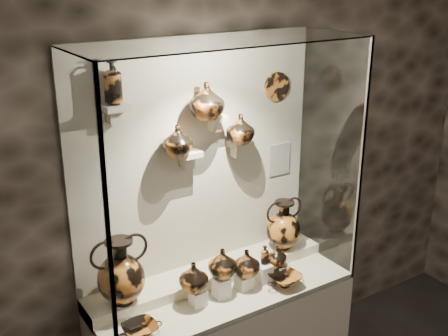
# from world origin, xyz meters

# --- Properties ---
(wall_back) EXTENTS (5.00, 0.02, 3.20)m
(wall_back) POSITION_xyz_m (0.00, 2.50, 1.60)
(wall_back) COLOR black
(wall_back) RESTS_ON ground
(front_tier) EXTENTS (1.68, 0.58, 0.03)m
(front_tier) POSITION_xyz_m (0.00, 2.18, 0.82)
(front_tier) COLOR beige
(front_tier) RESTS_ON plinth
(rear_tier) EXTENTS (1.70, 0.25, 0.10)m
(rear_tier) POSITION_xyz_m (0.00, 2.35, 0.85)
(rear_tier) COLOR beige
(rear_tier) RESTS_ON plinth
(back_panel) EXTENTS (1.70, 0.03, 1.60)m
(back_panel) POSITION_xyz_m (0.00, 2.50, 1.60)
(back_panel) COLOR beige
(back_panel) RESTS_ON plinth
(glass_front) EXTENTS (1.70, 0.01, 1.60)m
(glass_front) POSITION_xyz_m (0.00, 1.88, 1.60)
(glass_front) COLOR white
(glass_front) RESTS_ON plinth
(glass_left) EXTENTS (0.01, 0.60, 1.60)m
(glass_left) POSITION_xyz_m (-0.85, 2.18, 1.60)
(glass_left) COLOR white
(glass_left) RESTS_ON plinth
(glass_right) EXTENTS (0.01, 0.60, 1.60)m
(glass_right) POSITION_xyz_m (0.85, 2.18, 1.60)
(glass_right) COLOR white
(glass_right) RESTS_ON plinth
(glass_top) EXTENTS (1.70, 0.60, 0.01)m
(glass_top) POSITION_xyz_m (0.00, 2.18, 2.40)
(glass_top) COLOR white
(glass_top) RESTS_ON back_panel
(frame_post_left) EXTENTS (0.02, 0.02, 1.60)m
(frame_post_left) POSITION_xyz_m (-0.84, 1.89, 1.60)
(frame_post_left) COLOR gray
(frame_post_left) RESTS_ON plinth
(frame_post_right) EXTENTS (0.02, 0.02, 1.60)m
(frame_post_right) POSITION_xyz_m (0.84, 1.89, 1.60)
(frame_post_right) COLOR gray
(frame_post_right) RESTS_ON plinth
(pedestal_a) EXTENTS (0.09, 0.09, 0.10)m
(pedestal_a) POSITION_xyz_m (-0.22, 2.13, 0.88)
(pedestal_a) COLOR silver
(pedestal_a) RESTS_ON front_tier
(pedestal_b) EXTENTS (0.09, 0.09, 0.13)m
(pedestal_b) POSITION_xyz_m (-0.05, 2.13, 0.90)
(pedestal_b) COLOR silver
(pedestal_b) RESTS_ON front_tier
(pedestal_c) EXTENTS (0.09, 0.09, 0.09)m
(pedestal_c) POSITION_xyz_m (0.12, 2.13, 0.88)
(pedestal_c) COLOR silver
(pedestal_c) RESTS_ON front_tier
(pedestal_d) EXTENTS (0.09, 0.09, 0.12)m
(pedestal_d) POSITION_xyz_m (0.28, 2.13, 0.89)
(pedestal_d) COLOR silver
(pedestal_d) RESTS_ON front_tier
(pedestal_e) EXTENTS (0.09, 0.09, 0.08)m
(pedestal_e) POSITION_xyz_m (0.42, 2.13, 0.87)
(pedestal_e) COLOR silver
(pedestal_e) RESTS_ON front_tier
(bracket_ul) EXTENTS (0.14, 0.12, 0.04)m
(bracket_ul) POSITION_xyz_m (-0.55, 2.42, 2.05)
(bracket_ul) COLOR beige
(bracket_ul) RESTS_ON back_panel
(bracket_ca) EXTENTS (0.14, 0.12, 0.04)m
(bracket_ca) POSITION_xyz_m (-0.10, 2.42, 1.70)
(bracket_ca) COLOR beige
(bracket_ca) RESTS_ON back_panel
(bracket_cb) EXTENTS (0.10, 0.12, 0.04)m
(bracket_cb) POSITION_xyz_m (0.10, 2.42, 1.90)
(bracket_cb) COLOR beige
(bracket_cb) RESTS_ON back_panel
(bracket_cc) EXTENTS (0.14, 0.12, 0.04)m
(bracket_cc) POSITION_xyz_m (0.28, 2.42, 1.70)
(bracket_cc) COLOR beige
(bracket_cc) RESTS_ON back_panel
(amphora_left) EXTENTS (0.38, 0.38, 0.41)m
(amphora_left) POSITION_xyz_m (-0.63, 2.30, 1.11)
(amphora_left) COLOR #B06221
(amphora_left) RESTS_ON rear_tier
(amphora_right) EXTENTS (0.31, 0.31, 0.36)m
(amphora_right) POSITION_xyz_m (0.59, 2.32, 1.08)
(amphora_right) COLOR #B06221
(amphora_right) RESTS_ON rear_tier
(jug_a) EXTENTS (0.24, 0.24, 0.19)m
(jug_a) POSITION_xyz_m (-0.24, 2.15, 1.02)
(jug_a) COLOR #B06221
(jug_a) RESTS_ON pedestal_a
(jug_b) EXTENTS (0.23, 0.23, 0.19)m
(jug_b) POSITION_xyz_m (-0.03, 2.15, 1.05)
(jug_b) COLOR #B15C1F
(jug_b) RESTS_ON pedestal_b
(jug_c) EXTENTS (0.21, 0.21, 0.18)m
(jug_c) POSITION_xyz_m (0.14, 2.13, 1.01)
(jug_c) COLOR #B06221
(jug_c) RESTS_ON pedestal_c
(jug_e) EXTENTS (0.17, 0.17, 0.14)m
(jug_e) POSITION_xyz_m (0.39, 2.15, 0.98)
(jug_e) COLOR #B06221
(jug_e) RESTS_ON pedestal_e
(lekythos_small) EXTENTS (0.08, 0.08, 0.14)m
(lekythos_small) POSITION_xyz_m (0.29, 2.15, 1.02)
(lekythos_small) COLOR #B15C1F
(lekythos_small) RESTS_ON pedestal_d
(kylix_left) EXTENTS (0.29, 0.25, 0.10)m
(kylix_left) POSITION_xyz_m (-0.65, 2.03, 0.88)
(kylix_left) COLOR #B15C1F
(kylix_left) RESTS_ON front_tier
(kylix_right) EXTENTS (0.30, 0.28, 0.10)m
(kylix_right) POSITION_xyz_m (0.36, 2.01, 0.88)
(kylix_right) COLOR #B06221
(kylix_right) RESTS_ON front_tier
(lekythos_tall) EXTENTS (0.12, 0.12, 0.27)m
(lekythos_tall) POSITION_xyz_m (-0.56, 2.42, 2.20)
(lekythos_tall) COLOR #B06221
(lekythos_tall) RESTS_ON bracket_ul
(ovoid_vase_a) EXTENTS (0.24, 0.24, 0.19)m
(ovoid_vase_a) POSITION_xyz_m (-0.19, 2.38, 1.81)
(ovoid_vase_a) COLOR #B15C1F
(ovoid_vase_a) RESTS_ON bracket_ca
(ovoid_vase_b) EXTENTS (0.23, 0.23, 0.22)m
(ovoid_vase_b) POSITION_xyz_m (-0.00, 2.36, 2.03)
(ovoid_vase_b) COLOR #B15C1F
(ovoid_vase_b) RESTS_ON bracket_cb
(ovoid_vase_c) EXTENTS (0.20, 0.20, 0.19)m
(ovoid_vase_c) POSITION_xyz_m (0.25, 2.38, 1.81)
(ovoid_vase_c) COLOR #B15C1F
(ovoid_vase_c) RESTS_ON bracket_cc
(wall_plate) EXTENTS (0.19, 0.02, 0.19)m
(wall_plate) POSITION_xyz_m (0.60, 2.47, 2.03)
(wall_plate) COLOR #B56723
(wall_plate) RESTS_ON back_panel
(info_placard) EXTENTS (0.17, 0.01, 0.23)m
(info_placard) POSITION_xyz_m (0.65, 2.47, 1.51)
(info_placard) COLOR beige
(info_placard) RESTS_ON back_panel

